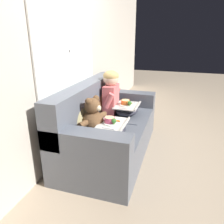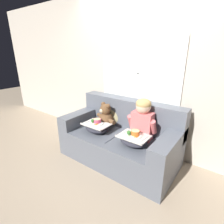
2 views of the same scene
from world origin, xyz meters
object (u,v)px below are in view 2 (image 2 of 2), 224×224
couch (121,139)px  teddy_bear (105,117)px  child_figure (143,117)px  throw_pillow_behind_child (147,123)px  throw_pillow_behind_teddy (111,114)px  lap_tray_child (134,140)px  lap_tray_teddy (97,127)px

couch → teddy_bear: size_ratio=3.95×
child_figure → throw_pillow_behind_child: bearing=90.0°
throw_pillow_behind_teddy → lap_tray_child: 0.78m
couch → lap_tray_child: couch is taller
child_figure → lap_tray_teddy: 0.75m
couch → lap_tray_teddy: (-0.34, -0.19, 0.18)m
lap_tray_child → teddy_bear: bearing=161.2°
couch → teddy_bear: bearing=173.5°
lap_tray_child → couch: bearing=150.4°
throw_pillow_behind_teddy → child_figure: size_ratio=0.65×
throw_pillow_behind_teddy → lap_tray_teddy: bearing=-90.2°
throw_pillow_behind_child → lap_tray_child: size_ratio=1.02×
lap_tray_teddy → throw_pillow_behind_child: bearing=29.5°
throw_pillow_behind_child → teddy_bear: teddy_bear is taller
couch → throw_pillow_behind_teddy: bearing=150.4°
couch → child_figure: child_figure is taller
child_figure → lap_tray_teddy: bearing=-160.9°
lap_tray_child → lap_tray_teddy: lap_tray_child is taller
couch → throw_pillow_behind_teddy: (-0.34, 0.19, 0.29)m
couch → throw_pillow_behind_teddy: 0.48m
child_figure → teddy_bear: (-0.67, -0.00, -0.15)m
child_figure → lap_tray_teddy: size_ratio=1.46×
child_figure → throw_pillow_behind_teddy: bearing=167.6°
throw_pillow_behind_teddy → lap_tray_child: size_ratio=0.97×
throw_pillow_behind_child → teddy_bear: 0.69m
throw_pillow_behind_child → throw_pillow_behind_teddy: throw_pillow_behind_child is taller
throw_pillow_behind_teddy → child_figure: bearing=-12.4°
throw_pillow_behind_teddy → child_figure: (0.67, -0.15, 0.14)m
teddy_bear → lap_tray_child: bearing=-18.8°
couch → lap_tray_child: 0.43m
child_figure → lap_tray_child: 0.34m
throw_pillow_behind_child → throw_pillow_behind_teddy: (-0.67, 0.00, 0.00)m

